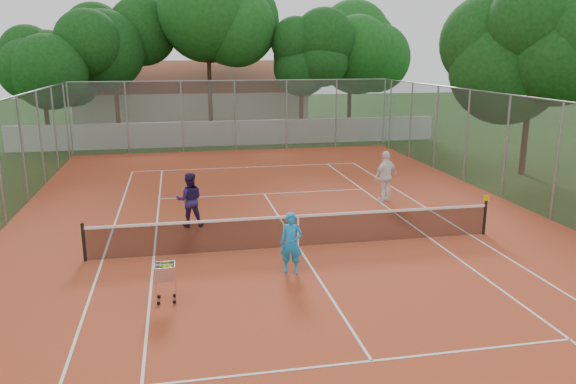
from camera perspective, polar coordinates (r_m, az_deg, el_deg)
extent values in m
plane|color=#14350E|center=(16.49, 1.02, -5.63)|extent=(120.00, 120.00, 0.00)
cube|color=#AD4121|center=(16.49, 1.02, -5.59)|extent=(18.00, 34.00, 0.02)
cube|color=white|center=(16.49, 1.02, -5.55)|extent=(10.98, 23.78, 0.01)
cube|color=black|center=(16.33, 1.03, -3.94)|extent=(11.88, 0.10, 0.98)
cube|color=slate|center=(15.93, 1.05, 1.16)|extent=(18.00, 34.00, 4.00)
cube|color=silver|center=(34.67, -5.69, 5.99)|extent=(26.00, 0.30, 1.50)
cube|color=beige|center=(44.32, -9.66, 9.48)|extent=(16.40, 9.00, 4.40)
cube|color=#0C330F|center=(37.33, -6.32, 13.09)|extent=(29.00, 19.00, 10.00)
imported|color=#1A93E0|center=(14.36, 0.34, -5.21)|extent=(0.67, 0.55, 1.59)
imported|color=#261B51|center=(18.42, -9.96, -0.77)|extent=(0.88, 0.69, 1.78)
imported|color=white|center=(21.54, 9.93, 1.59)|extent=(1.23, 0.89, 1.93)
cube|color=silver|center=(13.13, -12.32, -8.86)|extent=(0.61, 0.61, 0.98)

